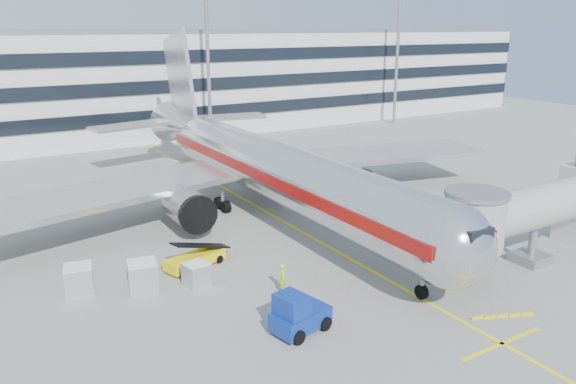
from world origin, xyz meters
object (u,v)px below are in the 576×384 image
baggage_tug (298,315)px  ramp_worker (283,278)px  cargo_container_right (79,279)px  cargo_container_front (196,274)px  main_jet (265,166)px  cargo_container_left (143,276)px  belt_loader (195,259)px

baggage_tug → ramp_worker: bearing=68.7°
cargo_container_right → cargo_container_front: 7.29m
main_jet → cargo_container_front: (-11.12, -10.82, -3.47)m
cargo_container_front → cargo_container_right: bearing=156.5°
cargo_container_front → cargo_container_left: bearing=159.0°
baggage_tug → cargo_container_right: 14.49m
ramp_worker → cargo_container_front: bearing=86.9°
belt_loader → baggage_tug: (1.48, -11.07, 0.43)m
main_jet → cargo_container_front: main_jet is taller
baggage_tug → ramp_worker: (1.80, 4.63, -0.11)m
cargo_container_right → ramp_worker: size_ratio=1.05×
ramp_worker → belt_loader: bearing=64.4°
main_jet → cargo_container_left: main_jet is taller
cargo_container_left → cargo_container_front: 3.36m
cargo_container_left → cargo_container_front: size_ratio=1.25×
baggage_tug → cargo_container_front: (-2.50, 8.30, -0.28)m
cargo_container_right → ramp_worker: ramp_worker is taller
main_jet → ramp_worker: size_ratio=27.00×
belt_loader → ramp_worker: 7.24m
ramp_worker → main_jet: bearing=12.2°
cargo_container_left → cargo_container_front: cargo_container_left is taller
belt_loader → cargo_container_front: belt_loader is taller
baggage_tug → cargo_container_left: 11.05m
cargo_container_left → cargo_container_right: bearing=154.4°
cargo_container_left → ramp_worker: bearing=-33.3°
ramp_worker → cargo_container_left: bearing=94.1°
main_jet → cargo_container_left: bearing=-146.0°
main_jet → cargo_container_right: size_ratio=25.70×
belt_loader → cargo_container_front: size_ratio=2.80×
cargo_container_left → baggage_tug: bearing=-59.4°
baggage_tug → cargo_container_front: bearing=106.7°
cargo_container_right → belt_loader: bearing=-1.0°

